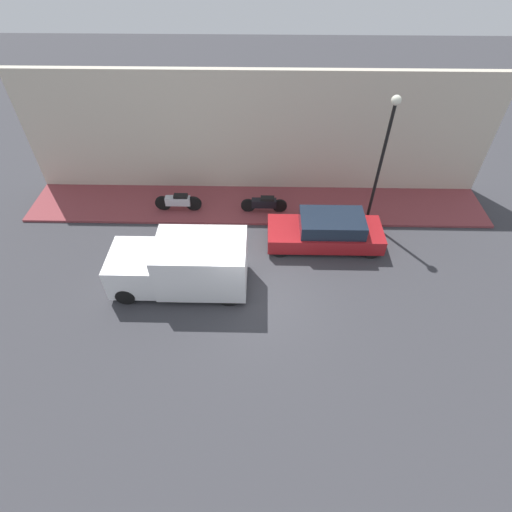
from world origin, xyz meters
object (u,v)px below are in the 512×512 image
parked_car (327,231)px  delivery_van (181,265)px  streetlamp (385,146)px  motorcycle_black (264,204)px  scooter_silver (178,201)px

parked_car → delivery_van: 5.67m
parked_car → streetlamp: streetlamp is taller
parked_car → motorcycle_black: size_ratio=2.25×
delivery_van → parked_car: bearing=-66.6°
parked_car → delivery_van: bearing=113.4°
parked_car → streetlamp: size_ratio=0.84×
streetlamp → motorcycle_black: bearing=84.2°
delivery_van → streetlamp: size_ratio=0.89×
motorcycle_black → streetlamp: size_ratio=0.37×
scooter_silver → motorcycle_black: bearing=-90.6°
motorcycle_black → scooter_silver: bearing=89.4°
parked_car → motorcycle_black: bearing=52.0°
delivery_van → streetlamp: bearing=-62.6°
scooter_silver → delivery_van: bearing=-168.7°
scooter_silver → streetlamp: bearing=-93.4°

